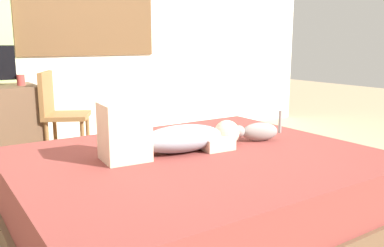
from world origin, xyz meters
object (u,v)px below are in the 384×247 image
(chair_by_desk, at_px, (59,111))
(cat, at_px, (257,132))
(cup, at_px, (21,80))
(person_lying, at_px, (168,136))
(bed, at_px, (196,188))

(chair_by_desk, bearing_deg, cat, -60.38)
(cup, xyz_separation_m, chair_by_desk, (0.27, -0.15, -0.28))
(person_lying, bearing_deg, chair_by_desk, 98.53)
(cat, xyz_separation_m, cup, (-1.19, 1.77, 0.29))
(cup, bearing_deg, person_lying, -73.57)
(person_lying, bearing_deg, cat, -5.37)
(bed, distance_m, cup, 2.01)
(cat, bearing_deg, bed, -174.97)
(chair_by_desk, bearing_deg, person_lying, -81.47)
(bed, xyz_separation_m, chair_by_desk, (-0.37, 1.67, 0.29))
(cat, bearing_deg, chair_by_desk, 119.62)
(bed, height_order, cat, cat)
(person_lying, distance_m, chair_by_desk, 1.57)
(cat, bearing_deg, person_lying, 174.63)
(cup, bearing_deg, cat, -56.10)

